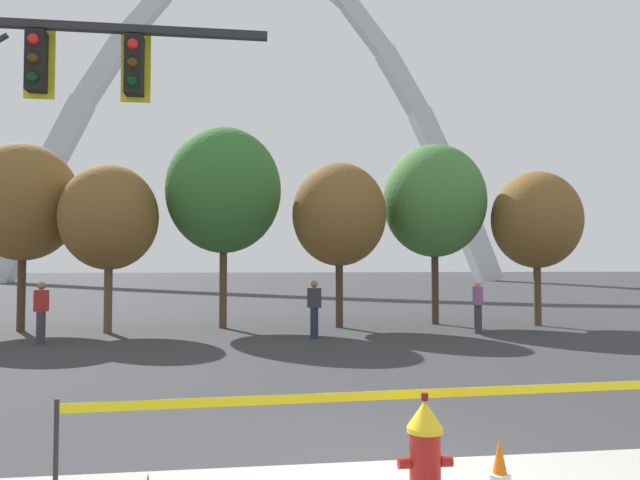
# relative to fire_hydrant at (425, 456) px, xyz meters

# --- Properties ---
(ground_plane) EXTENTS (240.00, 240.00, 0.00)m
(ground_plane) POSITION_rel_fire_hydrant_xyz_m (-0.15, 0.90, -0.47)
(ground_plane) COLOR #333335
(fire_hydrant) EXTENTS (0.46, 0.48, 0.99)m
(fire_hydrant) POSITION_rel_fire_hydrant_xyz_m (0.00, 0.00, 0.00)
(fire_hydrant) COLOR #5E0F0D
(fire_hydrant) RESTS_ON ground
(caution_tape_barrier) EXTENTS (6.15, 0.29, 0.97)m
(caution_tape_barrier) POSITION_rel_fire_hydrant_xyz_m (0.07, 0.37, 0.22)
(caution_tape_barrier) COLOR #232326
(caution_tape_barrier) RESTS_ON ground
(monument_arch) EXTENTS (56.61, 2.48, 38.43)m
(monument_arch) POSITION_rel_fire_hydrant_xyz_m (-0.15, 59.35, 16.72)
(monument_arch) COLOR silver
(monument_arch) RESTS_ON ground
(tree_far_left) EXTENTS (3.29, 3.29, 5.77)m
(tree_far_left) POSITION_rel_fire_hydrant_xyz_m (-8.26, 13.89, 3.48)
(tree_far_left) COLOR #473323
(tree_far_left) RESTS_ON ground
(tree_left_mid) EXTENTS (2.87, 2.87, 5.02)m
(tree_left_mid) POSITION_rel_fire_hydrant_xyz_m (-5.52, 13.07, 2.97)
(tree_left_mid) COLOR brown
(tree_left_mid) RESTS_ON ground
(tree_center_left) EXTENTS (3.68, 3.68, 6.43)m
(tree_center_left) POSITION_rel_fire_hydrant_xyz_m (-2.17, 13.88, 3.93)
(tree_center_left) COLOR brown
(tree_center_left) RESTS_ON ground
(tree_center_right) EXTENTS (3.04, 3.04, 5.32)m
(tree_center_right) POSITION_rel_fire_hydrant_xyz_m (1.53, 13.56, 3.17)
(tree_center_right) COLOR #473323
(tree_center_right) RESTS_ON ground
(tree_right_mid) EXTENTS (3.50, 3.50, 6.12)m
(tree_right_mid) POSITION_rel_fire_hydrant_xyz_m (4.92, 14.13, 3.72)
(tree_right_mid) COLOR #473323
(tree_right_mid) RESTS_ON ground
(tree_far_right) EXTENTS (2.93, 2.93, 5.12)m
(tree_far_right) POSITION_rel_fire_hydrant_xyz_m (8.14, 13.24, 3.04)
(tree_far_right) COLOR brown
(tree_far_right) RESTS_ON ground
(pedestrian_walking_left) EXTENTS (0.37, 0.26, 1.59)m
(pedestrian_walking_left) POSITION_rel_fire_hydrant_xyz_m (-6.64, 10.79, 0.35)
(pedestrian_walking_left) COLOR #38383D
(pedestrian_walking_left) RESTS_ON ground
(pedestrian_standing_center) EXTENTS (0.38, 0.38, 1.59)m
(pedestrian_standing_center) POSITION_rel_fire_hydrant_xyz_m (0.41, 11.01, 0.35)
(pedestrian_standing_center) COLOR #232847
(pedestrian_standing_center) RESTS_ON ground
(pedestrian_walking_right) EXTENTS (0.22, 0.35, 1.59)m
(pedestrian_walking_right) POSITION_rel_fire_hydrant_xyz_m (5.31, 11.45, 0.35)
(pedestrian_walking_right) COLOR #38383D
(pedestrian_walking_right) RESTS_ON ground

